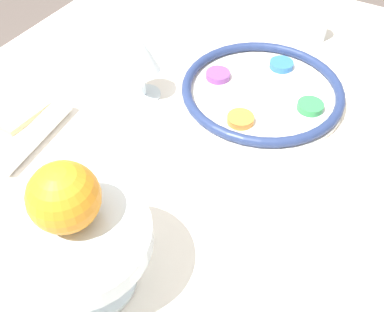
{
  "coord_description": "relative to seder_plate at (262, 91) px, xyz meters",
  "views": [
    {
      "loc": [
        0.52,
        0.35,
        1.3
      ],
      "look_at": [
        0.06,
        0.08,
        0.74
      ],
      "focal_mm": 42.0,
      "sensor_mm": 36.0,
      "label": 1
    }
  ],
  "objects": [
    {
      "name": "ground_plane",
      "position": [
        0.19,
        -0.1,
        -0.72
      ],
      "size": [
        8.0,
        8.0,
        0.0
      ],
      "primitive_type": "plane",
      "color": "#564C47"
    },
    {
      "name": "wine_glass",
      "position": [
        0.12,
        -0.21,
        0.08
      ],
      "size": [
        0.07,
        0.07,
        0.14
      ],
      "color": "silver",
      "rests_on": "dining_table"
    },
    {
      "name": "napkin_roll",
      "position": [
        0.33,
        -0.31,
        0.0
      ],
      "size": [
        0.19,
        0.06,
        0.04
      ],
      "color": "white",
      "rests_on": "dining_table"
    },
    {
      "name": "seder_plate",
      "position": [
        0.0,
        0.0,
        0.0
      ],
      "size": [
        0.33,
        0.33,
        0.03
      ],
      "color": "white",
      "rests_on": "dining_table"
    },
    {
      "name": "fruit_stand",
      "position": [
        0.51,
        -0.04,
        0.08
      ],
      "size": [
        0.19,
        0.19,
        0.13
      ],
      "color": "silver",
      "rests_on": "dining_table"
    },
    {
      "name": "cup_near",
      "position": [
        -0.27,
        0.01,
        0.02
      ],
      "size": [
        0.06,
        0.06,
        0.06
      ],
      "color": "silver",
      "rests_on": "dining_table"
    },
    {
      "name": "bread_plate",
      "position": [
        0.3,
        -0.4,
        -0.01
      ],
      "size": [
        0.17,
        0.17,
        0.02
      ],
      "color": "silver",
      "rests_on": "dining_table"
    },
    {
      "name": "dining_table",
      "position": [
        0.19,
        -0.1,
        -0.37
      ],
      "size": [
        1.4,
        1.02,
        0.7
      ],
      "color": "silver",
      "rests_on": "ground_plane"
    },
    {
      "name": "orange_fruit",
      "position": [
        0.5,
        -0.06,
        0.16
      ],
      "size": [
        0.09,
        0.09,
        0.09
      ],
      "color": "orange",
      "rests_on": "fruit_stand"
    }
  ]
}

